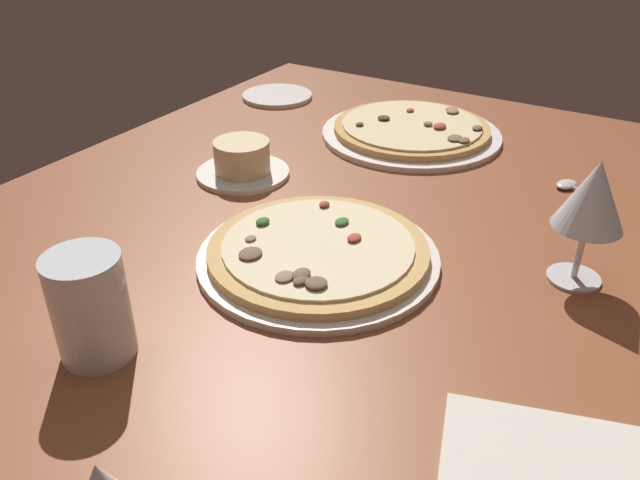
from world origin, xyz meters
TOP-DOWN VIEW (x-y plane):
  - dining_table at (0.00, 0.00)cm, footprint 150.00×110.00cm
  - pizza_main at (-0.60, -0.18)cm, footprint 31.24×31.24cm
  - pizza_side at (45.23, 7.54)cm, footprint 33.20×33.20cm
  - ramekin_on_saucer at (15.24, 24.09)cm, footprint 15.18×15.18cm
  - wine_glass_far at (12.19, -29.22)cm, footprint 8.24×8.24cm
  - water_glass at (-27.67, 10.44)cm, footprint 7.85×7.85cm
  - side_plate at (50.82, 41.76)cm, footprint 15.06×15.06cm
  - paper_menu at (-17.61, -34.10)cm, footprint 16.86×21.56cm
  - spoon at (37.87, -23.29)cm, footprint 5.38×9.43cm

SIDE VIEW (x-z plane):
  - dining_table at x=0.00cm, z-range 0.00..4.00cm
  - paper_menu at x=-17.61cm, z-range 4.00..4.30cm
  - side_plate at x=50.82cm, z-range 4.00..4.90cm
  - spoon at x=37.87cm, z-range 3.96..4.96cm
  - pizza_side at x=45.23cm, z-range 3.51..6.89cm
  - pizza_main at x=-0.60cm, z-range 3.54..6.90cm
  - ramekin_on_saucer at x=15.24cm, z-range 3.49..9.44cm
  - water_glass at x=-27.67cm, z-range 3.29..15.02cm
  - wine_glass_far at x=12.19cm, z-range 7.26..23.19cm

